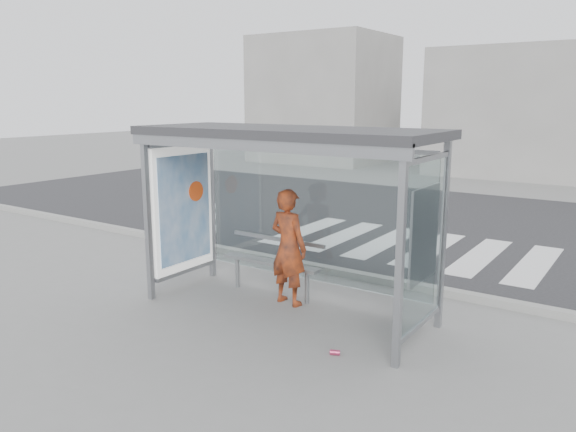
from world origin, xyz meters
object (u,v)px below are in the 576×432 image
Objects in this scene: bench at (272,262)px; soda_can at (335,352)px; bus_shelter at (266,172)px; person at (288,247)px.

bench reaches higher than soda_can.
bus_shelter is 2.70m from soda_can.
person reaches higher than bench.
bus_shelter is 1.16m from person.
bench is (-0.22, 0.44, -1.46)m from bus_shelter.
soda_can is at bearing -35.19° from bench.
bench is 14.34× the size of soda_can.
person is 2.02m from soda_can.
bench is at bearing 144.81° from soda_can.
person reaches higher than soda_can.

